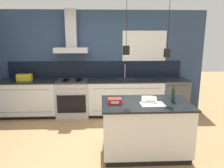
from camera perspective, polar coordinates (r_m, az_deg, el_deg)
ground_plane at (r=4.12m, az=-4.76°, el=-16.35°), size 16.00×16.00×0.00m
wall_back at (r=5.64m, az=-4.55°, el=6.15°), size 5.60×2.30×2.60m
counter_run_left at (r=5.81m, az=-20.93°, el=-3.49°), size 1.42×0.64×0.91m
counter_run_sink at (r=5.54m, az=3.49°, el=-3.38°), size 1.85×0.64×1.27m
oven_range at (r=5.56m, az=-10.14°, el=-3.60°), size 0.79×0.66×0.91m
dishwasher at (r=5.80m, az=15.74°, el=-3.17°), size 0.64×0.65×0.91m
kitchen_island at (r=3.82m, az=8.62°, el=-11.21°), size 1.46×0.92×0.91m
bottle_on_island at (r=3.75m, az=15.69°, el=-2.78°), size 0.07×0.07×0.29m
book_stack at (r=3.74m, az=9.70°, el=-4.01°), size 0.30×0.36×0.06m
red_supply_box at (r=3.55m, az=0.73°, el=-4.47°), size 0.21×0.16×0.09m
paper_pile at (r=3.57m, az=10.50°, el=-5.23°), size 0.38×0.27×0.01m
yellow_toolbox at (r=5.70m, az=-21.89°, el=1.63°), size 0.34×0.18×0.19m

